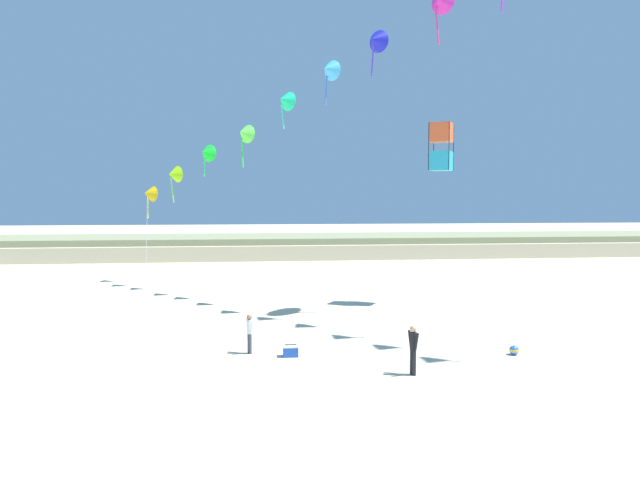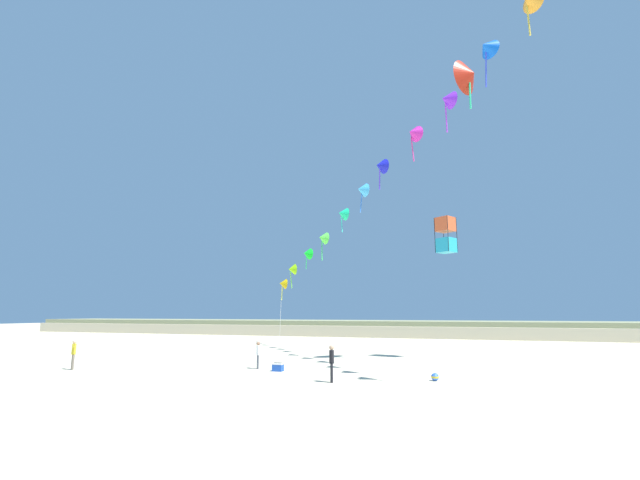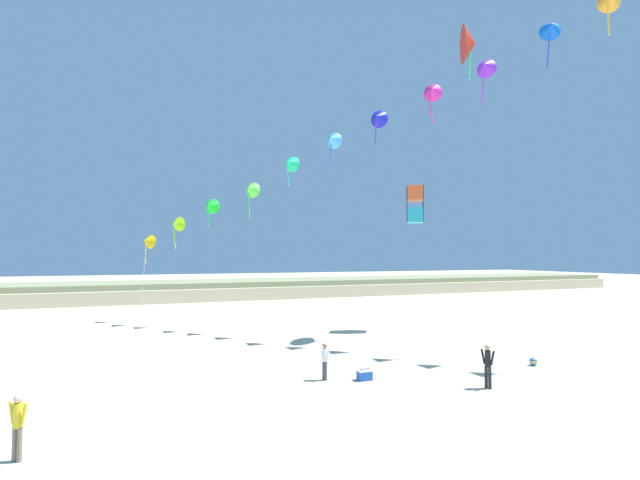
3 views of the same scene
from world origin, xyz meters
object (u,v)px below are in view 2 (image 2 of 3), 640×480
person_mid_center (332,361)px  beach_cooler (278,367)px  large_kite_low_lead (469,75)px  large_kite_mid_trail (446,235)px  person_near_right (74,352)px  person_near_left (258,353)px  beach_ball (435,377)px

person_mid_center → beach_cooler: size_ratio=2.92×
large_kite_low_lead → beach_cooler: bearing=-150.0°
large_kite_mid_trail → person_mid_center: bearing=-111.8°
person_near_right → large_kite_mid_trail: size_ratio=0.64×
person_mid_center → beach_cooler: bearing=145.5°
person_mid_center → beach_cooler: (-3.95, 2.71, -0.76)m
person_near_right → person_near_left: bearing=21.3°
person_near_left → person_mid_center: 6.39m
person_near_right → beach_cooler: 11.71m
large_kite_low_lead → beach_ball: 20.41m
large_kite_low_lead → beach_ball: size_ratio=10.17×
person_near_left → large_kite_low_lead: large_kite_low_lead is taller
beach_ball → beach_cooler: bearing=175.2°
beach_cooler → person_mid_center: bearing=-34.5°
large_kite_mid_trail → beach_cooler: bearing=-132.7°
beach_ball → person_near_right: bearing=-172.8°
person_near_right → large_kite_mid_trail: 25.07m
person_mid_center → large_kite_mid_trail: large_kite_mid_trail is taller
person_near_left → beach_cooler: person_near_left is taller
person_mid_center → beach_cooler: 4.85m
person_near_left → large_kite_mid_trail: large_kite_mid_trail is taller
person_near_left → large_kite_low_lead: size_ratio=0.41×
person_near_left → large_kite_mid_trail: (10.39, 9.01, 7.89)m
beach_cooler → large_kite_low_lead: bearing=30.0°
person_near_left → large_kite_low_lead: (12.55, 5.78, 18.28)m
person_mid_center → large_kite_low_lead: 21.51m
large_kite_mid_trail → beach_cooler: large_kite_mid_trail is taller
person_near_right → large_kite_low_lead: bearing=23.2°
person_mid_center → beach_ball: bearing=24.0°
person_near_right → large_kite_low_lead: 30.30m
large_kite_mid_trail → beach_ball: (-0.42, -10.30, -8.58)m
person_mid_center → large_kite_low_lead: bearing=52.1°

